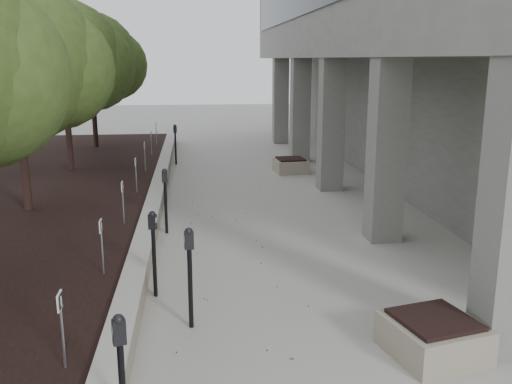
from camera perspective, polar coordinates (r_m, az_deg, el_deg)
retaining_wall at (r=15.18m, az=-10.19°, el=-0.98°), size 0.39×26.00×0.50m
planting_bed at (r=15.88m, az=-23.53°, el=-1.46°), size 7.00×26.00×0.40m
crabapple_tree_3 at (r=14.29m, az=-23.07°, el=8.96°), size 4.60×4.00×5.44m
crabapple_tree_4 at (r=19.13m, az=-18.86°, el=10.16°), size 4.60×4.00×5.44m
crabapple_tree_5 at (r=24.04m, az=-16.35°, el=10.85°), size 4.60×4.00×5.44m
parking_sign_2 at (r=7.08m, az=-19.11°, el=-13.19°), size 0.04×0.22×0.96m
parking_sign_3 at (r=9.81m, az=-15.39°, el=-5.42°), size 0.04×0.22×0.96m
parking_sign_4 at (r=12.66m, az=-13.37°, el=-1.07°), size 0.04×0.22×0.96m
parking_sign_5 at (r=15.57m, az=-12.10°, el=1.66°), size 0.04×0.22×0.96m
parking_sign_6 at (r=18.51m, az=-11.23°, el=3.54°), size 0.04×0.22×0.96m
parking_sign_7 at (r=21.46m, az=-10.60°, el=4.90°), size 0.04×0.22×0.96m
parking_sign_8 at (r=24.43m, az=-10.11°, el=5.92°), size 0.04×0.22×0.96m
parking_meter_1 at (r=6.12m, az=-13.45°, el=-18.47°), size 0.18×0.15×1.53m
parking_meter_2 at (r=8.47m, az=-6.73°, el=-8.71°), size 0.17×0.13×1.58m
parking_meter_3 at (r=9.64m, az=-10.34°, el=-6.24°), size 0.18×0.15×1.52m
parking_meter_4 at (r=13.08m, az=-9.18°, el=-0.92°), size 0.16×0.11×1.54m
parking_meter_5 at (r=21.70m, az=-8.19°, el=4.80°), size 0.16×0.11×1.55m
planter_front at (r=8.27m, az=17.60°, el=-13.76°), size 1.40×1.40×0.54m
planter_back at (r=20.11m, az=3.54°, el=2.74°), size 1.19×1.19×0.52m
berry_scatter at (r=11.41m, az=-2.66°, el=-6.89°), size 3.30×14.10×0.02m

